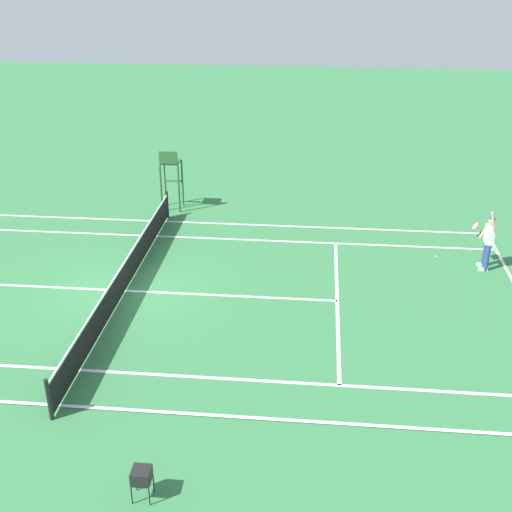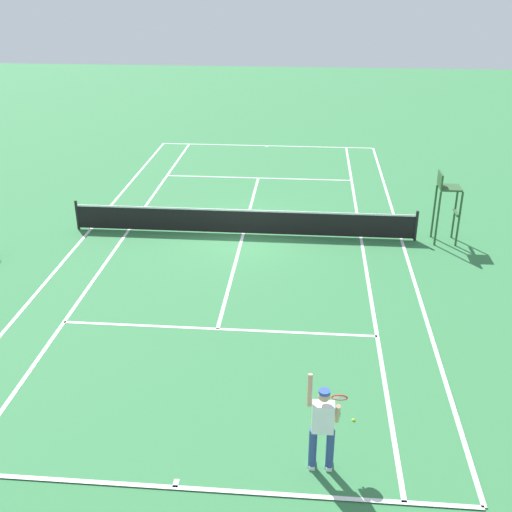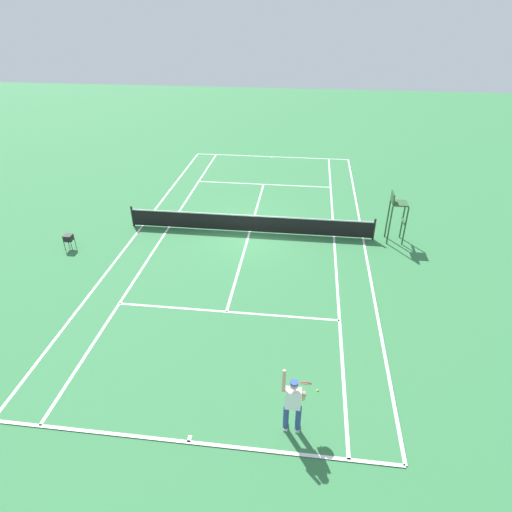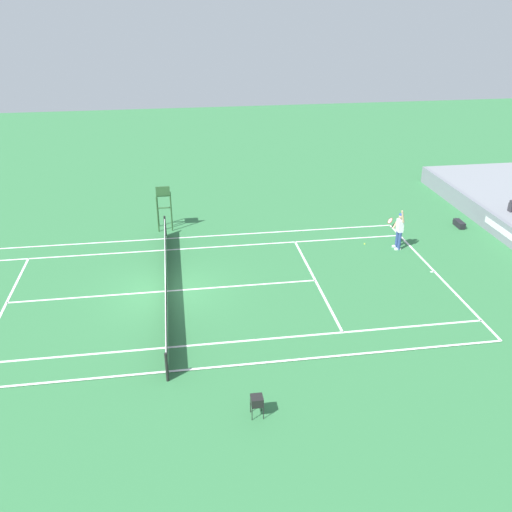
% 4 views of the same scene
% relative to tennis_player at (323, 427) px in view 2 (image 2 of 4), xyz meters
% --- Properties ---
extents(ground_plane, '(80.00, 80.00, 0.00)m').
position_rel_tennis_player_xyz_m(ground_plane, '(2.64, -11.16, -0.99)').
color(ground_plane, '#337542').
extents(court, '(11.08, 23.88, 0.03)m').
position_rel_tennis_player_xyz_m(court, '(2.64, -11.16, -0.98)').
color(court, '#337542').
rests_on(court, ground).
extents(net, '(11.98, 0.10, 1.07)m').
position_rel_tennis_player_xyz_m(net, '(2.64, -11.16, -0.47)').
color(net, black).
rests_on(net, ground).
extents(tennis_player, '(0.76, 0.62, 2.08)m').
position_rel_tennis_player_xyz_m(tennis_player, '(0.00, 0.00, 0.00)').
color(tennis_player, navy).
rests_on(tennis_player, ground).
extents(tennis_ball, '(0.07, 0.07, 0.07)m').
position_rel_tennis_player_xyz_m(tennis_ball, '(-0.69, -1.41, -0.96)').
color(tennis_ball, '#D1E533').
rests_on(tennis_ball, ground).
extents(umpire_chair, '(0.77, 0.77, 2.44)m').
position_rel_tennis_player_xyz_m(umpire_chair, '(-4.19, -11.16, 0.56)').
color(umpire_chair, '#2D562D').
rests_on(umpire_chair, ground).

